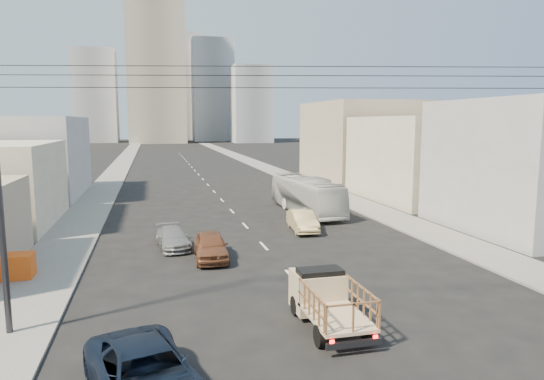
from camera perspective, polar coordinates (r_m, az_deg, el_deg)
name	(u,v)px	position (r m, az deg, el deg)	size (l,w,h in m)	color
ground	(359,350)	(17.08, 10.18, -18.05)	(420.00, 420.00, 0.00)	black
sidewalk_left	(119,167)	(84.45, -17.51, 2.57)	(3.50, 180.00, 0.12)	slate
sidewalk_right	(258,164)	(86.22, -1.72, 3.04)	(3.50, 180.00, 0.12)	slate
lane_dashes	(201,177)	(67.68, -8.41, 1.56)	(0.15, 104.00, 0.01)	silver
flatbed_pickup	(328,297)	(18.35, 6.55, -12.38)	(1.95, 4.41, 1.90)	tan
navy_pickup	(146,377)	(14.17, -14.57, -20.47)	(2.55, 5.53, 1.54)	black
city_bus	(306,195)	(40.23, 4.07, -0.58)	(2.51, 10.72, 2.99)	beige
sedan_brown	(211,246)	(26.91, -7.22, -6.54)	(1.76, 4.37, 1.49)	brown
sedan_tan	(302,221)	(33.60, 3.61, -3.63)	(1.50, 4.31, 1.42)	tan
sedan_grey	(173,238)	(29.66, -11.60, -5.55)	(1.69, 4.16, 1.21)	gray
overhead_wires	(347,77)	(16.81, 8.81, 13.03)	(23.01, 5.02, 0.72)	black
crate_stack	(13,266)	(26.30, -28.17, -7.90)	(1.80, 1.20, 1.14)	#E95715
bldg_right_near	(532,166)	(37.90, 28.28, 2.54)	(10.00, 12.00, 9.00)	#99999C
bldg_right_mid	(427,158)	(49.44, 17.76, 3.58)	(11.00, 14.00, 8.00)	#B9B395
bldg_right_far	(363,142)	(63.74, 10.62, 5.62)	(12.00, 16.00, 10.00)	tan
bldg_left_far	(17,157)	(54.66, -27.80, 3.43)	(12.00, 16.00, 8.00)	#99999C
high_rise_tower	(156,59)	(185.35, -13.53, 14.74)	(20.00, 20.00, 60.00)	gray
midrise_ne	(212,91)	(200.85, -7.06, 11.49)	(16.00, 16.00, 40.00)	gray
midrise_nw	(96,96)	(195.18, -20.01, 10.30)	(15.00, 15.00, 34.00)	gray
midrise_back	(180,88)	(214.81, -10.81, 11.71)	(18.00, 18.00, 44.00)	#99999C
midrise_east	(251,105)	(182.75, -2.46, 10.01)	(14.00, 14.00, 28.00)	gray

